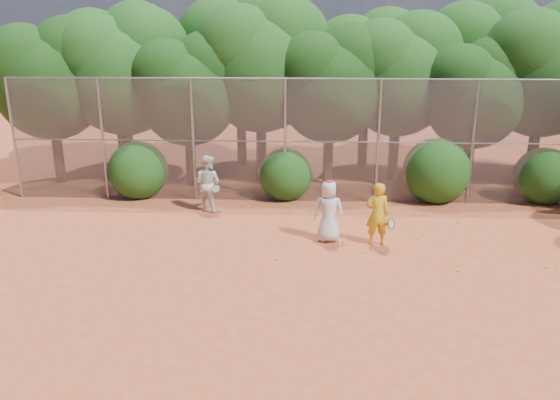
{
  "coord_description": "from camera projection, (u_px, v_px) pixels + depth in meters",
  "views": [
    {
      "loc": [
        -0.35,
        -11.42,
        5.43
      ],
      "look_at": [
        -1.0,
        2.5,
        1.1
      ],
      "focal_mm": 35.0,
      "sensor_mm": 36.0,
      "label": 1
    }
  ],
  "objects": [
    {
      "name": "ball_0",
      "position": [
        364.0,
        252.0,
        13.92
      ],
      "size": [
        0.07,
        0.07,
        0.07
      ],
      "primitive_type": "sphere",
      "color": "#ABD126",
      "rests_on": "ground"
    },
    {
      "name": "tree_5",
      "position": [
        400.0,
        71.0,
        19.77
      ],
      "size": [
        4.51,
        3.92,
        6.17
      ],
      "color": "black",
      "rests_on": "ground"
    },
    {
      "name": "tree_12",
      "position": [
        481.0,
        55.0,
        21.58
      ],
      "size": [
        5.02,
        4.37,
        6.88
      ],
      "color": "black",
      "rests_on": "ground"
    },
    {
      "name": "ball_1",
      "position": [
        417.0,
        238.0,
        14.85
      ],
      "size": [
        0.07,
        0.07,
        0.07
      ],
      "primitive_type": "sphere",
      "color": "#ABD126",
      "rests_on": "ground"
    },
    {
      "name": "ball_2",
      "position": [
        458.0,
        271.0,
        12.82
      ],
      "size": [
        0.07,
        0.07,
        0.07
      ],
      "primitive_type": "sphere",
      "color": "#ABD126",
      "rests_on": "ground"
    },
    {
      "name": "bush_0",
      "position": [
        138.0,
        168.0,
        18.47
      ],
      "size": [
        2.0,
        2.0,
        2.0
      ],
      "primitive_type": "sphere",
      "color": "#143F0F",
      "rests_on": "ground"
    },
    {
      "name": "tree_4",
      "position": [
        332.0,
        80.0,
        19.21
      ],
      "size": [
        4.19,
        3.64,
        5.73
      ],
      "color": "black",
      "rests_on": "ground"
    },
    {
      "name": "tree_7",
      "position": [
        546.0,
        65.0,
        19.1
      ],
      "size": [
        4.77,
        4.14,
        6.53
      ],
      "color": "black",
      "rests_on": "ground"
    },
    {
      "name": "player_white",
      "position": [
        208.0,
        183.0,
        17.0
      ],
      "size": [
        1.07,
        0.97,
        1.78
      ],
      "rotation": [
        0.0,
        0.0,
        2.72
      ],
      "color": "silver",
      "rests_on": "ground"
    },
    {
      "name": "ball_3",
      "position": [
        547.0,
        267.0,
        13.02
      ],
      "size": [
        0.07,
        0.07,
        0.07
      ],
      "primitive_type": "sphere",
      "color": "#ABD126",
      "rests_on": "ground"
    },
    {
      "name": "tree_2",
      "position": [
        189.0,
        86.0,
        19.09
      ],
      "size": [
        3.99,
        3.47,
        5.47
      ],
      "color": "black",
      "rests_on": "ground"
    },
    {
      "name": "tree_11",
      "position": [
        368.0,
        65.0,
        21.31
      ],
      "size": [
        4.64,
        4.03,
        6.35
      ],
      "color": "black",
      "rests_on": "ground"
    },
    {
      "name": "bush_3",
      "position": [
        544.0,
        174.0,
        17.88
      ],
      "size": [
        1.9,
        1.9,
        1.9
      ],
      "primitive_type": "sphere",
      "color": "#143F0F",
      "rests_on": "ground"
    },
    {
      "name": "tree_6",
      "position": [
        476.0,
        90.0,
        18.88
      ],
      "size": [
        3.86,
        3.36,
        5.29
      ],
      "color": "black",
      "rests_on": "ground"
    },
    {
      "name": "tree_3",
      "position": [
        262.0,
        61.0,
        19.7
      ],
      "size": [
        4.89,
        4.26,
        6.7
      ],
      "color": "black",
      "rests_on": "ground"
    },
    {
      "name": "ball_5",
      "position": [
        459.0,
        222.0,
        16.1
      ],
      "size": [
        0.07,
        0.07,
        0.07
      ],
      "primitive_type": "sphere",
      "color": "#ABD126",
      "rests_on": "ground"
    },
    {
      "name": "player_teen",
      "position": [
        329.0,
        211.0,
        14.51
      ],
      "size": [
        0.83,
        0.54,
        1.7
      ],
      "rotation": [
        0.0,
        0.0,
        3.15
      ],
      "color": "silver",
      "rests_on": "ground"
    },
    {
      "name": "tree_10",
      "position": [
        242.0,
        52.0,
        21.78
      ],
      "size": [
        5.15,
        4.48,
        7.06
      ],
      "color": "black",
      "rests_on": "ground"
    },
    {
      "name": "tree_1",
      "position": [
        124.0,
        67.0,
        19.71
      ],
      "size": [
        4.64,
        4.03,
        6.35
      ],
      "color": "black",
      "rests_on": "ground"
    },
    {
      "name": "tree_9",
      "position": [
        117.0,
        59.0,
        21.89
      ],
      "size": [
        4.83,
        4.2,
        6.62
      ],
      "color": "black",
      "rests_on": "ground"
    },
    {
      "name": "fence_back",
      "position": [
        312.0,
        140.0,
        17.61
      ],
      "size": [
        20.05,
        0.09,
        4.03
      ],
      "color": "gray",
      "rests_on": "ground"
    },
    {
      "name": "bush_2",
      "position": [
        436.0,
        168.0,
        17.99
      ],
      "size": [
        2.2,
        2.2,
        2.2
      ],
      "primitive_type": "sphere",
      "color": "#143F0F",
      "rests_on": "ground"
    },
    {
      "name": "ball_4",
      "position": [
        278.0,
        259.0,
        13.48
      ],
      "size": [
        0.07,
        0.07,
        0.07
      ],
      "primitive_type": "sphere",
      "color": "#ABD126",
      "rests_on": "ground"
    },
    {
      "name": "tree_0",
      "position": [
        51.0,
        75.0,
        19.41
      ],
      "size": [
        4.38,
        3.81,
        6.0
      ],
      "color": "black",
      "rests_on": "ground"
    },
    {
      "name": "ground",
      "position": [
        319.0,
        279.0,
        12.49
      ],
      "size": [
        80.0,
        80.0,
        0.0
      ],
      "primitive_type": "plane",
      "color": "#AC4727",
      "rests_on": "ground"
    },
    {
      "name": "player_yellow",
      "position": [
        377.0,
        214.0,
        14.26
      ],
      "size": [
        0.82,
        0.59,
        1.69
      ],
      "rotation": [
        0.0,
        0.0,
        3.28
      ],
      "color": "gold",
      "rests_on": "ground"
    },
    {
      "name": "bush_1",
      "position": [
        285.0,
        172.0,
        18.27
      ],
      "size": [
        1.8,
        1.8,
        1.8
      ],
      "primitive_type": "sphere",
      "color": "#143F0F",
      "rests_on": "ground"
    }
  ]
}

